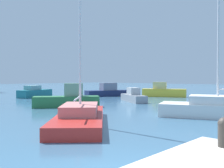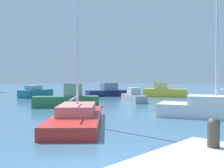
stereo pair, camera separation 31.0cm
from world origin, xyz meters
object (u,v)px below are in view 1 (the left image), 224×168
object	(u,v)px
motorboat_teal_outer_mooring	(35,93)
motorboat_grey_center_channel	(133,97)
mooring_bollard	(224,131)
motorboat_yellow_distant_north	(163,92)
sailboat_red_far_left	(80,116)
motorboat_navy_distant_east	(110,92)
motorboat_green_near_pier	(68,99)
sailboat_white_far_right	(217,108)

from	to	relation	value
motorboat_teal_outer_mooring	motorboat_grey_center_channel	distance (m)	13.15
mooring_bollard	motorboat_yellow_distant_north	bearing A→B (deg)	34.56
sailboat_red_far_left	motorboat_navy_distant_east	xyz separation A→B (m)	(16.51, 13.50, 0.15)
motorboat_green_near_pier	mooring_bollard	bearing A→B (deg)	-116.24
sailboat_white_far_right	motorboat_green_near_pier	size ratio (longest dim) A/B	2.00
motorboat_green_near_pier	sailboat_red_far_left	xyz separation A→B (m)	(-4.57, -6.98, -0.18)
motorboat_yellow_distant_north	motorboat_navy_distant_east	bearing A→B (deg)	120.66
motorboat_green_near_pier	sailboat_red_far_left	bearing A→B (deg)	-123.20
mooring_bollard	sailboat_red_far_left	world-z (taller)	sailboat_red_far_left
motorboat_green_near_pier	sailboat_red_far_left	world-z (taller)	sailboat_red_far_left
motorboat_teal_outer_mooring	motorboat_green_near_pier	bearing A→B (deg)	-108.82
sailboat_white_far_right	motorboat_grey_center_channel	bearing A→B (deg)	64.27
motorboat_teal_outer_mooring	motorboat_yellow_distant_north	size ratio (longest dim) A/B	0.90
motorboat_navy_distant_east	motorboat_teal_outer_mooring	bearing A→B (deg)	146.38
sailboat_red_far_left	mooring_bollard	bearing A→B (deg)	-109.59
sailboat_white_far_right	motorboat_navy_distant_east	bearing A→B (deg)	61.85
mooring_bollard	sailboat_red_far_left	xyz separation A→B (m)	(2.92, 8.21, -0.79)
sailboat_white_far_right	motorboat_navy_distant_east	world-z (taller)	sailboat_white_far_right
sailboat_red_far_left	motorboat_grey_center_channel	distance (m)	13.45
motorboat_yellow_distant_north	sailboat_red_far_left	xyz separation A→B (m)	(-20.01, -7.59, -0.20)
motorboat_yellow_distant_north	sailboat_red_far_left	distance (m)	21.41
mooring_bollard	sailboat_red_far_left	distance (m)	8.75
motorboat_grey_center_channel	motorboat_green_near_pier	bearing A→B (deg)	172.99
motorboat_green_near_pier	motorboat_grey_center_channel	distance (m)	7.48
mooring_bollard	sailboat_white_far_right	size ratio (longest dim) A/B	0.06
sailboat_white_far_right	motorboat_teal_outer_mooring	size ratio (longest dim) A/B	2.08
motorboat_green_near_pier	motorboat_grey_center_channel	world-z (taller)	motorboat_green_near_pier
sailboat_red_far_left	motorboat_navy_distant_east	distance (m)	21.33
mooring_bollard	motorboat_grey_center_channel	xyz separation A→B (m)	(14.92, 14.28, -0.73)
mooring_bollard	motorboat_navy_distant_east	xyz separation A→B (m)	(19.43, 21.71, -0.64)
sailboat_white_far_right	motorboat_yellow_distant_north	world-z (taller)	sailboat_white_far_right
motorboat_green_near_pier	motorboat_navy_distant_east	size ratio (longest dim) A/B	0.74
sailboat_white_far_right	motorboat_navy_distant_east	xyz separation A→B (m)	(9.44, 17.65, 0.03)
mooring_bollard	motorboat_navy_distant_east	world-z (taller)	motorboat_navy_distant_east
motorboat_teal_outer_mooring	motorboat_yellow_distant_north	distance (m)	15.99
sailboat_red_far_left	sailboat_white_far_right	bearing A→B (deg)	-30.39
sailboat_red_far_left	motorboat_yellow_distant_north	bearing A→B (deg)	20.76
mooring_bollard	motorboat_green_near_pier	distance (m)	16.95
motorboat_teal_outer_mooring	motorboat_navy_distant_east	bearing A→B (deg)	-33.62
sailboat_white_far_right	sailboat_red_far_left	distance (m)	8.20
motorboat_green_near_pier	sailboat_red_far_left	size ratio (longest dim) A/B	0.53
motorboat_navy_distant_east	sailboat_red_far_left	bearing A→B (deg)	-140.74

